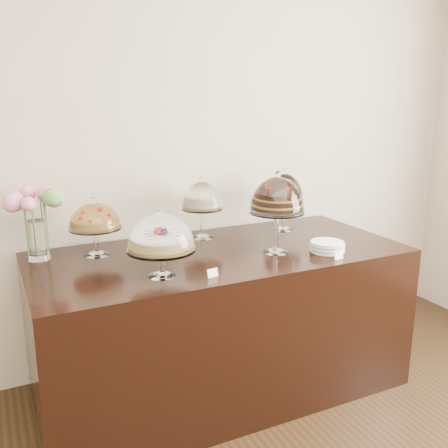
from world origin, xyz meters
name	(u,v)px	position (x,y,z in m)	size (l,w,h in m)	color
wall_back	(153,143)	(0.00, 3.00, 1.50)	(5.00, 0.04, 3.00)	#BEB199
display_counter	(221,321)	(0.22, 2.45, 0.45)	(2.20, 1.00, 0.90)	black
cake_stand_sugar_sponge	(161,235)	(-0.22, 2.21, 1.12)	(0.35, 0.35, 0.36)	white
cake_stand_choco_layer	(277,198)	(0.51, 2.29, 1.23)	(0.32, 0.32, 0.48)	white
cake_stand_cheesecake	(202,198)	(0.24, 2.77, 1.16)	(0.27, 0.27, 0.41)	white
cake_stand_dark_choco	(284,191)	(0.82, 2.71, 1.17)	(0.27, 0.27, 0.43)	white
cake_stand_fruit_tart	(95,219)	(-0.45, 2.70, 1.12)	(0.30, 0.30, 0.34)	white
flower_vase	(36,211)	(-0.76, 2.76, 1.18)	(0.32, 0.31, 0.42)	white
plate_stack	(327,247)	(0.79, 2.17, 0.93)	(0.20, 0.20, 0.06)	white
price_card_left	(213,273)	(0.00, 2.08, 0.92)	(0.06, 0.01, 0.04)	white
price_card_right	(339,255)	(0.76, 2.03, 0.92)	(0.06, 0.01, 0.04)	white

